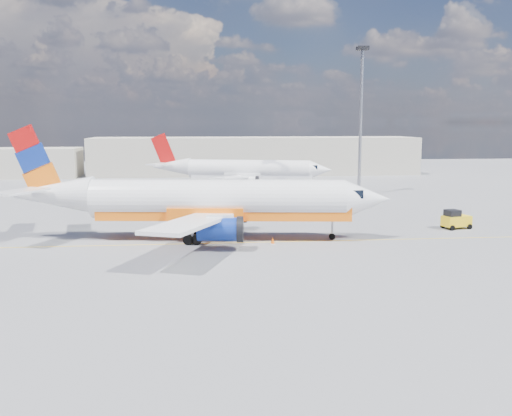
{
  "coord_description": "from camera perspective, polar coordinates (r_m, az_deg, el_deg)",
  "views": [
    {
      "loc": [
        -7.42,
        -49.47,
        11.23
      ],
      "look_at": [
        -2.21,
        1.59,
        3.5
      ],
      "focal_mm": 40.0,
      "sensor_mm": 36.0,
      "label": 1
    }
  ],
  "objects": [
    {
      "name": "traffic_cone",
      "position": [
        53.22,
        1.69,
        -3.29
      ],
      "size": [
        0.44,
        0.44,
        0.62
      ],
      "color": "white",
      "rests_on": "ground"
    },
    {
      "name": "gse_tug",
      "position": [
        64.25,
        19.33,
        -1.11
      ],
      "size": [
        3.18,
        2.39,
        2.06
      ],
      "rotation": [
        0.0,
        0.0,
        0.24
      ],
      "color": "black",
      "rests_on": "ground"
    },
    {
      "name": "ground",
      "position": [
        51.26,
        2.65,
        -4.1
      ],
      "size": [
        240.0,
        240.0,
        0.0
      ],
      "primitive_type": "plane",
      "color": "slate",
      "rests_on": "ground"
    },
    {
      "name": "terminal_annex",
      "position": [
        127.41,
        -23.02,
        4.18
      ],
      "size": [
        26.0,
        10.0,
        6.0
      ],
      "primitive_type": "cube",
      "color": "#BEB8A4",
      "rests_on": "ground"
    },
    {
      "name": "terminal_main",
      "position": [
        125.29,
        -0.12,
        5.26
      ],
      "size": [
        70.0,
        14.0,
        8.0
      ],
      "primitive_type": "cube",
      "color": "#BEB8A4",
      "rests_on": "ground"
    },
    {
      "name": "floodlight_mast",
      "position": [
        89.75,
        10.46,
        9.88
      ],
      "size": [
        1.65,
        1.65,
        22.54
      ],
      "color": "gray",
      "rests_on": "ground"
    },
    {
      "name": "second_jet",
      "position": [
        97.2,
        -1.28,
        3.79
      ],
      "size": [
        31.28,
        23.97,
        9.44
      ],
      "rotation": [
        0.0,
        0.0,
        -0.23
      ],
      "color": "white",
      "rests_on": "ground"
    },
    {
      "name": "taxi_line",
      "position": [
        54.16,
        2.18,
        -3.4
      ],
      "size": [
        70.0,
        0.15,
        0.01
      ],
      "primitive_type": "cube",
      "color": "yellow",
      "rests_on": "ground"
    },
    {
      "name": "main_jet",
      "position": [
        54.95,
        -5.0,
        0.67
      ],
      "size": [
        36.73,
        28.85,
        11.13
      ],
      "rotation": [
        0.0,
        0.0,
        -0.12
      ],
      "color": "white",
      "rests_on": "ground"
    }
  ]
}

